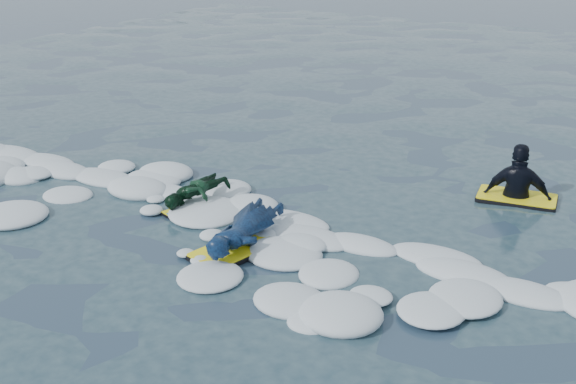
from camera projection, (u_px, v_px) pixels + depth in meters
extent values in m
plane|color=#1B3342|center=(196.00, 261.00, 9.13)|extent=(120.00, 120.00, 0.00)
cube|color=black|center=(234.00, 251.00, 9.31)|extent=(0.85, 1.24, 0.06)
cube|color=yellow|center=(234.00, 248.00, 9.30)|extent=(0.82, 1.22, 0.02)
imported|color=navy|center=(245.00, 229.00, 9.43)|extent=(0.87, 1.78, 0.41)
cube|color=black|center=(189.00, 211.00, 10.55)|extent=(0.61, 0.82, 0.04)
cube|color=yellow|center=(189.00, 209.00, 10.54)|extent=(0.59, 0.81, 0.01)
cube|color=blue|center=(189.00, 209.00, 10.53)|extent=(0.34, 0.71, 0.00)
imported|color=#113F23|center=(197.00, 194.00, 10.63)|extent=(0.72, 1.18, 0.42)
cube|color=black|center=(517.00, 199.00, 10.96)|extent=(1.25, 0.82, 0.06)
cube|color=yellow|center=(517.00, 196.00, 10.95)|extent=(1.23, 0.79, 0.02)
imported|color=black|center=(517.00, 199.00, 10.97)|extent=(1.09, 0.64, 1.75)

